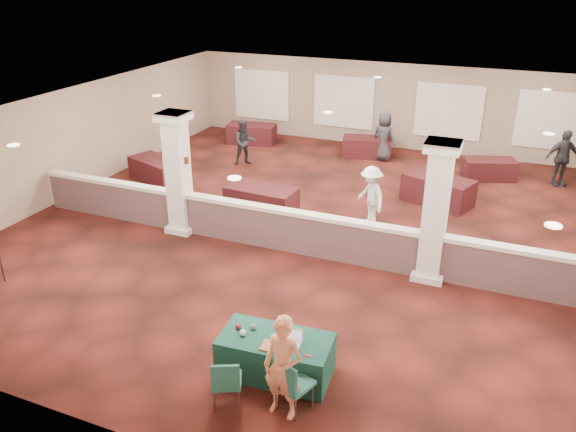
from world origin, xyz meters
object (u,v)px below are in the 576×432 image
at_px(far_table_back_center, 367,147).
at_px(attendee_a, 245,142).
at_px(near_table, 276,356).
at_px(attendee_d, 384,137).
at_px(far_table_back_right, 489,169).
at_px(woman, 283,368).
at_px(conf_chair_main, 291,381).
at_px(far_table_front_right, 438,190).
at_px(attendee_c, 562,158).
at_px(far_table_front_left, 157,170).
at_px(far_table_back_left, 252,134).
at_px(far_table_front_center, 262,201).
at_px(attendee_b, 371,196).
at_px(conf_chair_side, 226,380).

xyz_separation_m(far_table_back_center, attendee_a, (-3.76, -2.50, 0.45)).
relative_size(near_table, attendee_d, 1.11).
relative_size(far_table_back_right, attendee_a, 1.02).
xyz_separation_m(woman, attendee_a, (-5.94, 10.65, -0.08)).
bearing_deg(far_table_back_right, conf_chair_main, -99.56).
height_order(conf_chair_main, far_table_front_right, conf_chair_main).
height_order(far_table_back_center, attendee_c, attendee_c).
height_order(far_table_front_left, far_table_front_right, far_table_front_right).
height_order(far_table_front_right, far_table_back_right, far_table_front_right).
height_order(woman, far_table_back_right, woman).
bearing_deg(far_table_front_right, far_table_back_left, 156.10).
height_order(far_table_back_left, attendee_d, attendee_d).
bearing_deg(far_table_back_left, far_table_front_center, -62.01).
height_order(near_table, woman, woman).
height_order(far_table_front_left, attendee_b, attendee_b).
bearing_deg(far_table_front_center, conf_chair_main, -61.86).
bearing_deg(attendee_c, far_table_front_right, -166.61).
bearing_deg(conf_chair_side, far_table_front_left, 104.45).
xyz_separation_m(far_table_front_right, attendee_b, (-1.49, -2.18, 0.42)).
bearing_deg(attendee_d, conf_chair_side, 109.11).
bearing_deg(conf_chair_side, attendee_b, 62.07).
bearing_deg(attendee_c, attendee_d, 148.34).
relative_size(near_table, attendee_c, 1.05).
bearing_deg(conf_chair_side, far_table_front_center, 84.99).
bearing_deg(attendee_d, far_table_back_center, 1.09).
height_order(near_table, far_table_front_center, far_table_front_center).
xyz_separation_m(near_table, far_table_front_right, (1.40, 8.82, 0.04)).
height_order(far_table_back_left, attendee_c, attendee_c).
distance_m(near_table, far_table_front_left, 10.27).
distance_m(far_table_back_left, attendee_a, 2.64).
distance_m(far_table_back_left, attendee_b, 8.44).
height_order(woman, attendee_b, woman).
relative_size(conf_chair_main, attendee_a, 0.63).
bearing_deg(attendee_d, conf_chair_main, 113.44).
xyz_separation_m(far_table_front_left, far_table_back_right, (9.99, 4.39, -0.05)).
height_order(far_table_front_right, attendee_c, attendee_c).
distance_m(near_table, far_table_back_center, 12.44).
bearing_deg(attendee_a, woman, -96.61).
bearing_deg(far_table_back_right, far_table_back_left, 175.62).
bearing_deg(far_table_front_center, attendee_c, 35.97).
height_order(far_table_front_center, attendee_c, attendee_c).
distance_m(attendee_b, attendee_c, 7.09).
height_order(near_table, far_table_back_center, near_table).
bearing_deg(far_table_back_center, far_table_front_left, -137.70).
bearing_deg(conf_chair_main, attendee_d, 116.60).
bearing_deg(attendee_a, far_table_back_left, 74.76).
bearing_deg(attendee_a, far_table_front_right, -44.06).
height_order(far_table_front_left, attendee_a, attendee_a).
bearing_deg(attendee_b, attendee_a, -167.56).
distance_m(far_table_front_right, far_table_back_right, 3.02).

